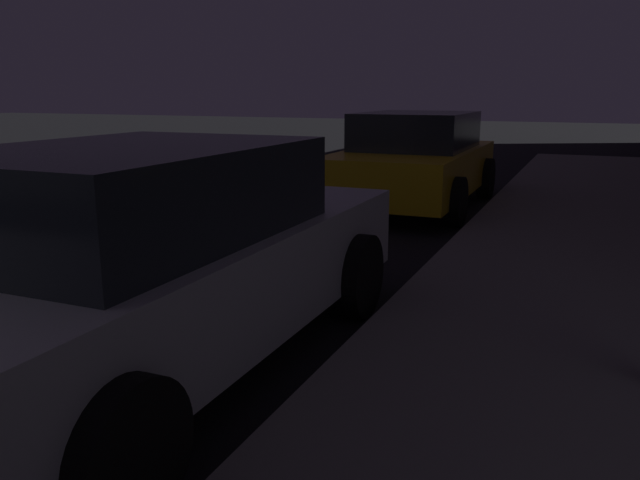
# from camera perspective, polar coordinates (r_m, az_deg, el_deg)

# --- Properties ---
(car_silver) EXTENTS (2.05, 4.42, 1.43)m
(car_silver) POSITION_cam_1_polar(r_m,az_deg,el_deg) (4.12, -15.40, -1.68)
(car_silver) COLOR #B7B7BF
(car_silver) RESTS_ON ground
(car_yellow_cab) EXTENTS (2.03, 4.09, 1.43)m
(car_yellow_cab) POSITION_cam_1_polar(r_m,az_deg,el_deg) (9.91, 8.52, 7.11)
(car_yellow_cab) COLOR gold
(car_yellow_cab) RESTS_ON ground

